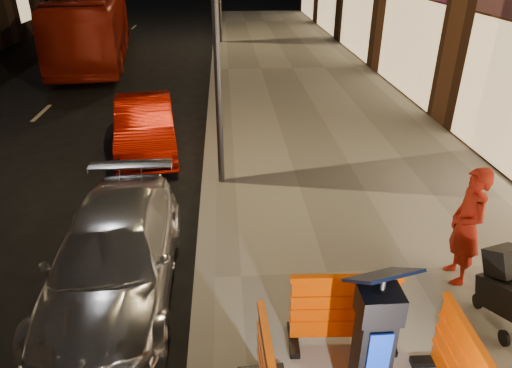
{
  "coord_description": "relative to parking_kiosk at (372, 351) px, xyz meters",
  "views": [
    {
      "loc": [
        0.38,
        -5.14,
        4.32
      ],
      "look_at": [
        0.8,
        1.0,
        1.1
      ],
      "focal_mm": 32.0,
      "sensor_mm": 36.0,
      "label": 1
    }
  ],
  "objects": [
    {
      "name": "sidewalk",
      "position": [
        1.36,
        2.24,
        -0.96
      ],
      "size": [
        6.0,
        60.0,
        0.15
      ],
      "primitive_type": "cube",
      "color": "gray",
      "rests_on": "ground"
    },
    {
      "name": "bus_doubledecker",
      "position": [
        -6.69,
        17.31,
        -1.03
      ],
      "size": [
        3.8,
        10.42,
        2.84
      ],
      "primitive_type": "imported",
      "rotation": [
        0.0,
        0.0,
        0.14
      ],
      "color": "#97190B",
      "rests_on": "ground"
    },
    {
      "name": "street_lamp_mid",
      "position": [
        -1.39,
        5.24,
        2.12
      ],
      "size": [
        0.12,
        0.12,
        6.0
      ],
      "primitive_type": "cylinder",
      "color": "#3F3F44",
      "rests_on": "sidewalk"
    },
    {
      "name": "man",
      "position": [
        1.89,
        2.01,
        -0.03
      ],
      "size": [
        0.45,
        0.65,
        1.7
      ],
      "primitive_type": "imported",
      "rotation": [
        0.0,
        0.0,
        -1.64
      ],
      "color": "maroon",
      "rests_on": "sidewalk"
    },
    {
      "name": "ground_plane",
      "position": [
        -1.64,
        2.24,
        -1.03
      ],
      "size": [
        120.0,
        120.0,
        0.0
      ],
      "primitive_type": "plane",
      "color": "black",
      "rests_on": "ground"
    },
    {
      "name": "car_silver",
      "position": [
        -2.84,
        2.24,
        -1.03
      ],
      "size": [
        1.72,
        4.04,
        1.16
      ],
      "primitive_type": "imported",
      "rotation": [
        0.0,
        0.0,
        0.02
      ],
      "color": "silver",
      "rests_on": "ground"
    },
    {
      "name": "parking_kiosk",
      "position": [
        0.0,
        0.0,
        0.0
      ],
      "size": [
        0.56,
        0.56,
        1.76
      ],
      "primitive_type": "cube",
      "rotation": [
        0.0,
        0.0,
        0.01
      ],
      "color": "black",
      "rests_on": "sidewalk"
    },
    {
      "name": "stroller",
      "position": [
        2.09,
        1.11,
        -0.4
      ],
      "size": [
        0.69,
        0.88,
        0.96
      ],
      "primitive_type": "cube",
      "rotation": [
        0.0,
        0.0,
        0.28
      ],
      "color": "black",
      "rests_on": "sidewalk"
    },
    {
      "name": "barrier_back",
      "position": [
        0.0,
        0.95,
        -0.39
      ],
      "size": [
        1.28,
        0.58,
        0.98
      ],
      "primitive_type": "cube",
      "rotation": [
        0.0,
        0.0,
        -0.05
      ],
      "color": "#E64A00",
      "rests_on": "sidewalk"
    },
    {
      "name": "kerb",
      "position": [
        -1.64,
        2.24,
        -0.96
      ],
      "size": [
        0.3,
        60.0,
        0.15
      ],
      "primitive_type": "cube",
      "color": "slate",
      "rests_on": "ground"
    },
    {
      "name": "car_red",
      "position": [
        -3.16,
        7.3,
        -1.03
      ],
      "size": [
        1.81,
        3.81,
        1.21
      ],
      "primitive_type": "imported",
      "rotation": [
        0.0,
        0.0,
        0.15
      ],
      "color": "#A20D01",
      "rests_on": "ground"
    }
  ]
}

